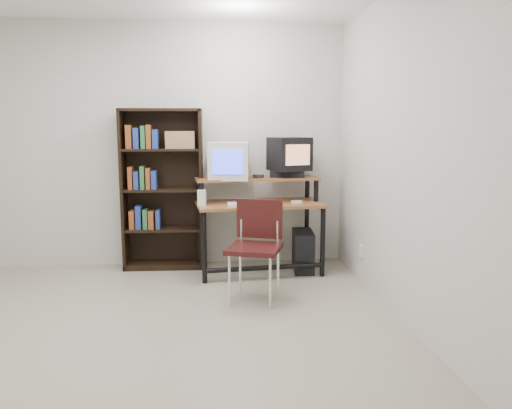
{
  "coord_description": "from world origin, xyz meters",
  "views": [
    {
      "loc": [
        0.47,
        -3.48,
        1.51
      ],
      "look_at": [
        0.95,
        1.1,
        0.79
      ],
      "focal_mm": 35.0,
      "sensor_mm": 36.0,
      "label": 1
    }
  ],
  "objects": [
    {
      "name": "keyboard",
      "position": [
        0.93,
        1.42,
        0.74
      ],
      "size": [
        0.47,
        0.22,
        0.03
      ],
      "primitive_type": "cube",
      "rotation": [
        0.0,
        0.0,
        -0.02
      ],
      "color": "silver",
      "rests_on": "computer_desk"
    },
    {
      "name": "school_chair",
      "position": [
        0.92,
        0.76,
        0.54
      ],
      "size": [
        0.55,
        0.55,
        0.87
      ],
      "rotation": [
        0.0,
        0.0,
        -0.34
      ],
      "color": "black",
      "rests_on": "floor"
    },
    {
      "name": "mouse",
      "position": [
        1.41,
        1.49,
        0.74
      ],
      "size": [
        0.11,
        0.09,
        0.03
      ],
      "primitive_type": "cube",
      "rotation": [
        0.0,
        0.0,
        0.35
      ],
      "color": "white",
      "rests_on": "mousepad"
    },
    {
      "name": "back_wall",
      "position": [
        0.0,
        2.0,
        1.3
      ],
      "size": [
        4.0,
        0.01,
        2.6
      ],
      "primitive_type": "cube",
      "color": "beige",
      "rests_on": "floor"
    },
    {
      "name": "desk_speaker",
      "position": [
        0.45,
        1.45,
        0.8
      ],
      "size": [
        0.09,
        0.09,
        0.17
      ],
      "primitive_type": "cube",
      "rotation": [
        0.0,
        0.0,
        -0.15
      ],
      "color": "silver",
      "rests_on": "computer_desk"
    },
    {
      "name": "mousepad",
      "position": [
        1.41,
        1.49,
        0.72
      ],
      "size": [
        0.24,
        0.21,
        0.01
      ],
      "primitive_type": "cube",
      "rotation": [
        0.0,
        0.0,
        0.15
      ],
      "color": "black",
      "rests_on": "computer_desk"
    },
    {
      "name": "pc_tower",
      "position": [
        1.5,
        1.57,
        0.21
      ],
      "size": [
        0.24,
        0.47,
        0.42
      ],
      "primitive_type": "cube",
      "rotation": [
        0.0,
        0.0,
        -0.1
      ],
      "color": "black",
      "rests_on": "floor"
    },
    {
      "name": "wall_outlet",
      "position": [
        1.99,
        1.15,
        0.3
      ],
      "size": [
        0.02,
        0.08,
        0.12
      ],
      "primitive_type": "cube",
      "color": "beige",
      "rests_on": "right_wall"
    },
    {
      "name": "cd_spindle",
      "position": [
        1.03,
        1.65,
        0.99
      ],
      "size": [
        0.12,
        0.12,
        0.05
      ],
      "primitive_type": "cylinder",
      "rotation": [
        0.0,
        0.0,
        0.03
      ],
      "color": "#26262B",
      "rests_on": "computer_desk"
    },
    {
      "name": "front_wall",
      "position": [
        0.0,
        -2.0,
        1.3
      ],
      "size": [
        4.0,
        0.01,
        2.6
      ],
      "primitive_type": "cube",
      "color": "beige",
      "rests_on": "floor"
    },
    {
      "name": "floor",
      "position": [
        0.0,
        0.0,
        -0.01
      ],
      "size": [
        4.0,
        4.0,
        0.01
      ],
      "primitive_type": "cube",
      "color": "#A79F8A",
      "rests_on": "ground"
    },
    {
      "name": "bookshelf",
      "position": [
        0.03,
        1.85,
        0.87
      ],
      "size": [
        0.86,
        0.32,
        1.69
      ],
      "rotation": [
        0.0,
        0.0,
        -0.04
      ],
      "color": "black",
      "rests_on": "floor"
    },
    {
      "name": "vcr",
      "position": [
        1.35,
        1.73,
        1.01
      ],
      "size": [
        0.39,
        0.31,
        0.08
      ],
      "primitive_type": "cube",
      "rotation": [
        0.0,
        0.0,
        -0.15
      ],
      "color": "black",
      "rests_on": "computer_desk"
    },
    {
      "name": "computer_desk",
      "position": [
        1.03,
        1.59,
        0.7
      ],
      "size": [
        1.33,
        0.75,
        0.98
      ],
      "rotation": [
        0.0,
        0.0,
        0.09
      ],
      "color": "brown",
      "rests_on": "floor"
    },
    {
      "name": "crt_tv",
      "position": [
        1.37,
        1.73,
        1.22
      ],
      "size": [
        0.46,
        0.46,
        0.35
      ],
      "rotation": [
        0.0,
        0.0,
        0.33
      ],
      "color": "black",
      "rests_on": "vcr"
    },
    {
      "name": "right_wall",
      "position": [
        2.0,
        0.0,
        1.3
      ],
      "size": [
        0.01,
        4.0,
        2.6
      ],
      "primitive_type": "cube",
      "color": "beige",
      "rests_on": "floor"
    },
    {
      "name": "crt_monitor",
      "position": [
        0.73,
        1.66,
        1.16
      ],
      "size": [
        0.45,
        0.45,
        0.38
      ],
      "rotation": [
        0.0,
        0.0,
        -0.12
      ],
      "color": "silver",
      "rests_on": "computer_desk"
    }
  ]
}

